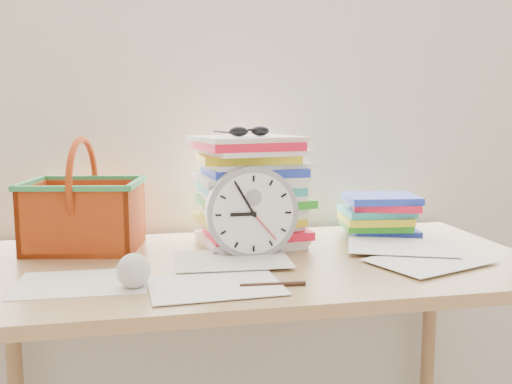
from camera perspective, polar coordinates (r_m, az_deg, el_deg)
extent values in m
cube|color=silver|center=(1.80, -2.64, 15.51)|extent=(4.00, 0.04, 2.70)
cube|color=white|center=(1.77, -2.52, 13.99)|extent=(2.40, 0.01, 2.50)
cube|color=#9D7849|center=(1.44, 0.02, -7.36)|extent=(1.40, 0.70, 0.03)
cylinder|color=#9D7849|center=(1.86, -22.94, -16.58)|extent=(0.04, 0.04, 0.72)
cylinder|color=#9D7849|center=(2.05, 16.87, -13.97)|extent=(0.04, 0.04, 0.72)
cylinder|color=gray|center=(1.44, -0.45, -2.01)|extent=(0.23, 0.05, 0.23)
sphere|color=silver|center=(1.24, -12.19, -7.67)|extent=(0.07, 0.07, 0.07)
cylinder|color=black|center=(1.23, 1.70, -9.23)|extent=(0.14, 0.02, 0.01)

